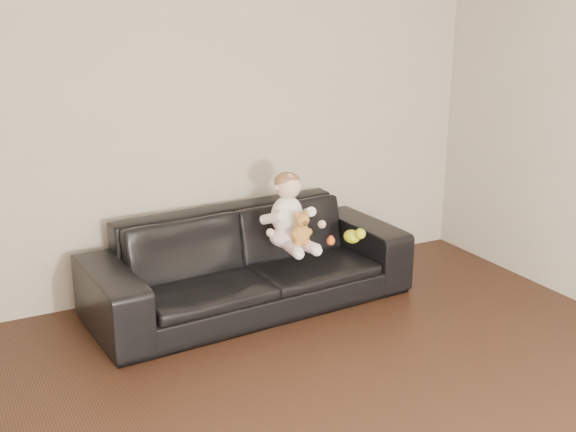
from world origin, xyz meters
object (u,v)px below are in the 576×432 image
toy_blue_disc (352,239)px  baby (289,215)px  sofa (250,261)px  teddy_bear (301,229)px  toy_rattle (331,241)px  toy_green (352,237)px

toy_blue_disc → baby: bearing=171.2°
sofa → teddy_bear: 0.47m
toy_rattle → toy_blue_disc: size_ratio=0.68×
teddy_bear → toy_rattle: 0.31m
teddy_bear → toy_rattle: (0.27, 0.06, -0.15)m
toy_rattle → baby: bearing=160.2°
teddy_bear → baby: bearing=91.5°
sofa → toy_blue_disc: sofa is taller
sofa → toy_rattle: sofa is taller
baby → teddy_bear: (0.01, -0.16, -0.05)m
baby → toy_green: bearing=-17.7°
baby → toy_blue_disc: size_ratio=5.83×
sofa → toy_green: sofa is taller
teddy_bear → toy_blue_disc: (0.46, 0.09, -0.17)m
sofa → toy_green: 0.73m
toy_rattle → teddy_bear: bearing=-167.3°
baby → teddy_bear: size_ratio=2.25×
teddy_bear → toy_rattle: bearing=10.6°
sofa → toy_blue_disc: size_ratio=24.77×
teddy_bear → toy_blue_disc: bearing=8.6°
sofa → toy_green: bearing=-23.7°
baby → toy_blue_disc: bearing=-10.7°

